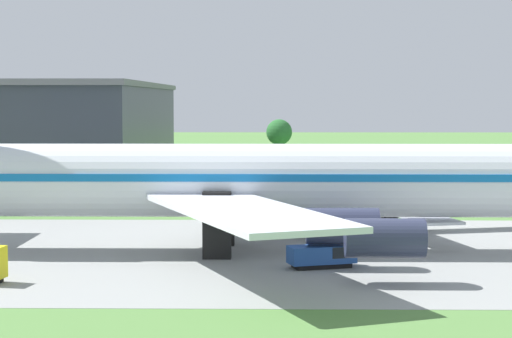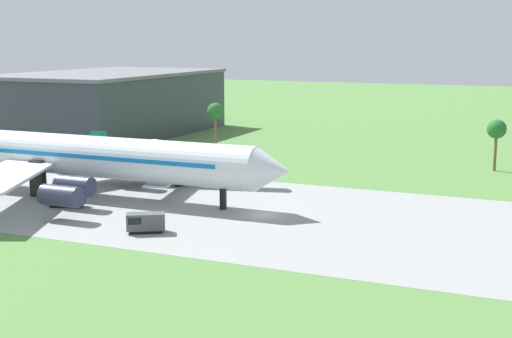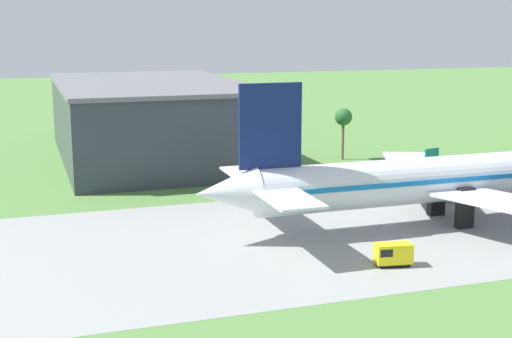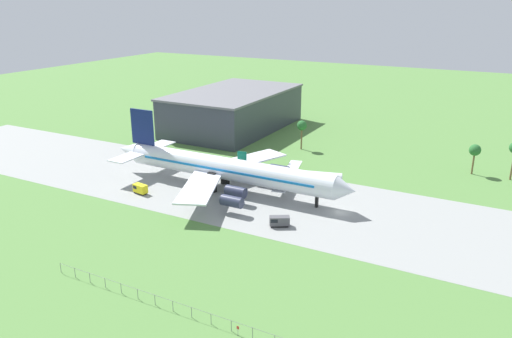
{
  "view_description": "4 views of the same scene",
  "coord_description": "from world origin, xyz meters",
  "px_view_note": "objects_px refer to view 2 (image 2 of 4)",
  "views": [
    {
      "loc": [
        -32.67,
        -80.56,
        13.44
      ],
      "look_at": [
        -34.0,
        0.45,
        7.35
      ],
      "focal_mm": 65.0,
      "sensor_mm": 36.0,
      "label": 1
    },
    {
      "loc": [
        37.22,
        -90.22,
        24.49
      ],
      "look_at": [
        -1.54,
        0.45,
        6.35
      ],
      "focal_mm": 50.0,
      "sensor_mm": 36.0,
      "label": 2
    },
    {
      "loc": [
        -94.69,
        -84.13,
        27.96
      ],
      "look_at": [
        -66.46,
        0.45,
        9.57
      ],
      "focal_mm": 50.0,
      "sensor_mm": 36.0,
      "label": 3
    },
    {
      "loc": [
        36.4,
        -114.57,
        52.45
      ],
      "look_at": [
        -27.35,
        5.0,
        6.0
      ],
      "focal_mm": 35.0,
      "sensor_mm": 36.0,
      "label": 4
    }
  ],
  "objects_px": {
    "catering_van": "(68,200)",
    "regional_aircraft": "(180,168)",
    "fuel_truck": "(145,222)",
    "jet_airliner": "(61,154)",
    "terminal_building": "(110,103)"
  },
  "relations": [
    {
      "from": "jet_airliner",
      "to": "catering_van",
      "type": "relative_size",
      "value": 13.7
    },
    {
      "from": "fuel_truck",
      "to": "terminal_building",
      "type": "bearing_deg",
      "value": 126.9
    },
    {
      "from": "regional_aircraft",
      "to": "fuel_truck",
      "type": "xyz_separation_m",
      "value": [
        10.46,
        -27.93,
        -1.57
      ]
    },
    {
      "from": "regional_aircraft",
      "to": "catering_van",
      "type": "relative_size",
      "value": 5.53
    },
    {
      "from": "fuel_truck",
      "to": "catering_van",
      "type": "xyz_separation_m",
      "value": [
        -17.9,
        7.61,
        -0.37
      ]
    },
    {
      "from": "terminal_building",
      "to": "jet_airliner",
      "type": "bearing_deg",
      "value": -61.73
    },
    {
      "from": "jet_airliner",
      "to": "terminal_building",
      "type": "bearing_deg",
      "value": 118.27
    },
    {
      "from": "catering_van",
      "to": "regional_aircraft",
      "type": "bearing_deg",
      "value": 69.89
    },
    {
      "from": "jet_airliner",
      "to": "fuel_truck",
      "type": "xyz_separation_m",
      "value": [
        24.81,
        -15.26,
        -4.93
      ]
    },
    {
      "from": "catering_van",
      "to": "terminal_building",
      "type": "bearing_deg",
      "value": 120.0
    },
    {
      "from": "fuel_truck",
      "to": "terminal_building",
      "type": "height_order",
      "value": "terminal_building"
    },
    {
      "from": "jet_airliner",
      "to": "terminal_building",
      "type": "relative_size",
      "value": 1.28
    },
    {
      "from": "regional_aircraft",
      "to": "catering_van",
      "type": "height_order",
      "value": "regional_aircraft"
    },
    {
      "from": "jet_airliner",
      "to": "terminal_building",
      "type": "height_order",
      "value": "jet_airliner"
    },
    {
      "from": "fuel_truck",
      "to": "regional_aircraft",
      "type": "bearing_deg",
      "value": 110.54
    }
  ]
}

